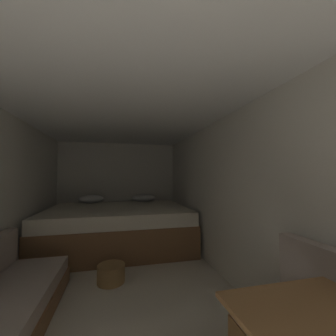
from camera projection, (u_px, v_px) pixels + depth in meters
ground_plane at (119, 297)px, 2.30m from camera, size 7.41×7.41×0.00m
wall_back at (118, 188)px, 4.99m from camera, size 2.76×0.05×2.10m
wall_right at (229, 198)px, 2.66m from camera, size 0.05×5.41×2.10m
ceiling_slab at (120, 105)px, 2.38m from camera, size 2.76×5.41×0.05m
bed at (118, 226)px, 3.98m from camera, size 2.54×1.91×0.92m
wicker_basket at (111, 274)px, 2.62m from camera, size 0.34×0.34×0.22m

